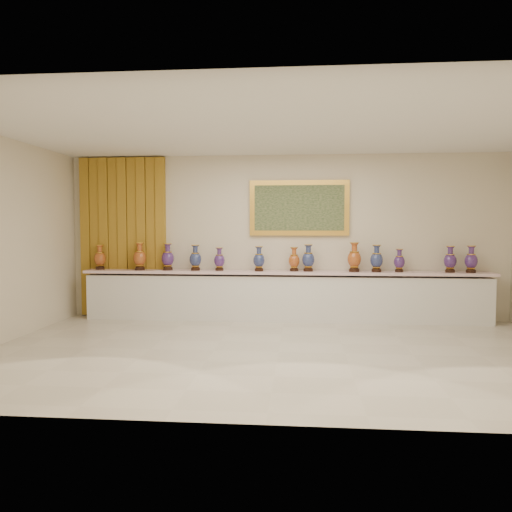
{
  "coord_description": "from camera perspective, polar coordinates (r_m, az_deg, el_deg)",
  "views": [
    {
      "loc": [
        0.29,
        -6.66,
        1.7
      ],
      "look_at": [
        -0.46,
        1.7,
        1.2
      ],
      "focal_mm": 35.0,
      "sensor_mm": 36.0,
      "label": 1
    }
  ],
  "objects": [
    {
      "name": "vase_4",
      "position": [
        9.05,
        -4.21,
        -0.49
      ],
      "size": [
        0.24,
        0.24,
        0.42
      ],
      "rotation": [
        0.0,
        0.0,
        0.3
      ],
      "color": "black",
      "rests_on": "counter"
    },
    {
      "name": "vase_1",
      "position": [
        9.37,
        -13.15,
        -0.19
      ],
      "size": [
        0.25,
        0.25,
        0.51
      ],
      "rotation": [
        0.0,
        0.0,
        0.09
      ],
      "color": "black",
      "rests_on": "counter"
    },
    {
      "name": "vase_12",
      "position": [
        9.37,
        23.37,
        -0.48
      ],
      "size": [
        0.28,
        0.28,
        0.47
      ],
      "rotation": [
        0.0,
        0.0,
        0.35
      ],
      "color": "black",
      "rests_on": "counter"
    },
    {
      "name": "vase_2",
      "position": [
        9.27,
        -10.05,
        -0.24
      ],
      "size": [
        0.28,
        0.28,
        0.49
      ],
      "rotation": [
        0.0,
        0.0,
        0.3
      ],
      "color": "black",
      "rests_on": "counter"
    },
    {
      "name": "counter",
      "position": [
        9.02,
        3.25,
        -4.65
      ],
      "size": [
        7.28,
        0.48,
        0.9
      ],
      "color": "white",
      "rests_on": "ground"
    },
    {
      "name": "vase_0",
      "position": [
        9.69,
        -17.41,
        -0.26
      ],
      "size": [
        0.27,
        0.27,
        0.46
      ],
      "rotation": [
        0.0,
        0.0,
        0.31
      ],
      "color": "black",
      "rests_on": "counter"
    },
    {
      "name": "vase_6",
      "position": [
        8.94,
        4.37,
        -0.5
      ],
      "size": [
        0.24,
        0.24,
        0.43
      ],
      "rotation": [
        0.0,
        0.0,
        0.21
      ],
      "color": "black",
      "rests_on": "counter"
    },
    {
      "name": "vase_7",
      "position": [
        8.93,
        6.0,
        -0.37
      ],
      "size": [
        0.24,
        0.24,
        0.48
      ],
      "rotation": [
        0.0,
        0.0,
        -0.06
      ],
      "color": "black",
      "rests_on": "counter"
    },
    {
      "name": "vase_10",
      "position": [
        9.12,
        16.06,
        -0.61
      ],
      "size": [
        0.24,
        0.24,
        0.41
      ],
      "rotation": [
        0.0,
        0.0,
        -0.32
      ],
      "color": "black",
      "rests_on": "counter"
    },
    {
      "name": "vase_8",
      "position": [
        8.95,
        11.16,
        -0.29
      ],
      "size": [
        0.28,
        0.28,
        0.52
      ],
      "rotation": [
        0.0,
        0.0,
        0.19
      ],
      "color": "black",
      "rests_on": "counter"
    },
    {
      "name": "vase_3",
      "position": [
        9.1,
        -6.94,
        -0.34
      ],
      "size": [
        0.23,
        0.23,
        0.47
      ],
      "rotation": [
        0.0,
        0.0,
        -0.08
      ],
      "color": "black",
      "rests_on": "counter"
    },
    {
      "name": "vase_5",
      "position": [
        8.92,
        0.34,
        -0.46
      ],
      "size": [
        0.22,
        0.22,
        0.44
      ],
      "rotation": [
        0.0,
        0.0,
        0.06
      ],
      "color": "black",
      "rests_on": "counter"
    },
    {
      "name": "vase_11",
      "position": [
        9.3,
        21.31,
        -0.49
      ],
      "size": [
        0.26,
        0.26,
        0.46
      ],
      "rotation": [
        0.0,
        0.0,
        -0.29
      ],
      "color": "black",
      "rests_on": "counter"
    },
    {
      "name": "vase_9",
      "position": [
        9.0,
        13.61,
        -0.42
      ],
      "size": [
        0.26,
        0.26,
        0.48
      ],
      "rotation": [
        0.0,
        0.0,
        -0.19
      ],
      "color": "black",
      "rests_on": "counter"
    },
    {
      "name": "room",
      "position": [
        9.52,
        -11.95,
        2.64
      ],
      "size": [
        8.0,
        8.0,
        8.0
      ],
      "color": "beige",
      "rests_on": "ground"
    },
    {
      "name": "ground",
      "position": [
        6.88,
        2.6,
        -10.9
      ],
      "size": [
        8.0,
        8.0,
        0.0
      ],
      "primitive_type": "plane",
      "color": "beige",
      "rests_on": "ground"
    },
    {
      "name": "label_card",
      "position": [
        9.19,
        -11.09,
        -1.64
      ],
      "size": [
        0.1,
        0.06,
        0.0
      ],
      "primitive_type": "cube",
      "color": "white",
      "rests_on": "counter"
    }
  ]
}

